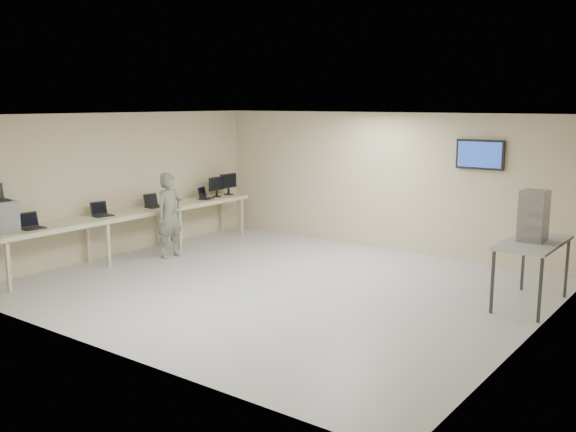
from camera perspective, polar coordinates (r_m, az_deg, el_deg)
The scene contains 11 objects.
room at distance 10.39m, azimuth -0.32°, elevation 1.29°, with size 8.01×7.01×2.81m.
workbench at distance 12.92m, azimuth -13.42°, elevation 0.13°, with size 0.76×6.00×0.90m.
laptop_0 at distance 11.63m, azimuth -21.86°, elevation -0.70°, with size 0.30×0.36×0.27m.
laptop_1 at distance 12.49m, azimuth -16.27°, elevation 0.32°, with size 0.33×0.38×0.27m.
laptop_2 at distance 13.28m, azimuth -11.91°, elevation 1.08°, with size 0.30×0.36×0.27m.
laptop_3 at distance 14.22m, azimuth -7.44°, elevation 1.79°, with size 0.36×0.39×0.26m.
monitor_near at distance 14.48m, azimuth -6.37°, elevation 2.77°, with size 0.20×0.45×0.45m.
monitor_far at distance 14.77m, azimuth -5.32°, elevation 3.03°, with size 0.22×0.49×0.49m.
soldier at distance 12.68m, azimuth -10.47°, elevation 0.06°, with size 0.60×0.40×1.66m, color #585C4F.
side_table at distance 10.14m, azimuth 20.95°, elevation -2.48°, with size 0.76×1.63×0.98m.
storage_bins at distance 10.07m, azimuth 21.00°, elevation 0.02°, with size 0.36×0.40×0.75m.
Camera 1 is at (6.20, -8.15, 3.01)m, focal length 40.00 mm.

